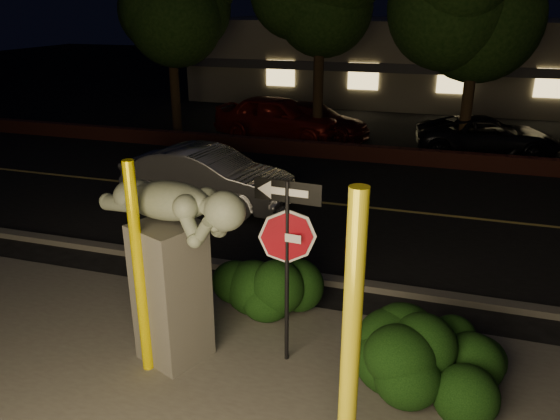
% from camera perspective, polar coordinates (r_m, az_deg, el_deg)
% --- Properties ---
extents(ground, '(90.00, 90.00, 0.00)m').
position_cam_1_polar(ground, '(16.52, 9.66, 3.82)').
color(ground, black).
rests_on(ground, ground).
extents(road, '(80.00, 8.00, 0.01)m').
position_cam_1_polar(road, '(13.69, 7.84, 0.38)').
color(road, black).
rests_on(road, ground).
extents(lane_marking, '(80.00, 0.12, 0.00)m').
position_cam_1_polar(lane_marking, '(13.69, 7.84, 0.43)').
color(lane_marking, tan).
rests_on(lane_marking, road).
extents(curb, '(80.00, 0.25, 0.12)m').
position_cam_1_polar(curb, '(9.99, 3.71, -7.15)').
color(curb, '#4C4944').
rests_on(curb, ground).
extents(brick_wall, '(40.00, 0.35, 0.50)m').
position_cam_1_polar(brick_wall, '(17.69, 10.33, 5.75)').
color(brick_wall, '#4F2019').
rests_on(brick_wall, ground).
extents(parking_lot, '(40.00, 12.00, 0.01)m').
position_cam_1_polar(parking_lot, '(23.27, 12.20, 8.58)').
color(parking_lot, black).
rests_on(parking_lot, ground).
extents(building, '(22.00, 10.20, 4.00)m').
position_cam_1_polar(building, '(30.87, 14.09, 15.08)').
color(building, '#736D5C').
rests_on(building, ground).
extents(yellow_pole_left, '(0.15, 0.15, 2.98)m').
position_cam_1_polar(yellow_pole_left, '(7.30, -14.52, -6.28)').
color(yellow_pole_left, '#F4D900').
rests_on(yellow_pole_left, ground).
extents(yellow_pole_right, '(0.17, 0.17, 3.40)m').
position_cam_1_polar(yellow_pole_right, '(5.06, 7.29, -16.19)').
color(yellow_pole_right, yellow).
rests_on(yellow_pole_right, ground).
extents(signpost, '(0.90, 0.11, 2.66)m').
position_cam_1_polar(signpost, '(7.07, 0.75, -2.89)').
color(signpost, black).
rests_on(signpost, ground).
extents(sculpture, '(2.49, 1.54, 2.73)m').
position_cam_1_polar(sculpture, '(7.35, -11.39, -4.12)').
color(sculpture, '#4C4944').
rests_on(sculpture, ground).
extents(hedge_center, '(2.09, 1.10, 1.05)m').
position_cam_1_polar(hedge_center, '(8.68, -1.33, -8.19)').
color(hedge_center, black).
rests_on(hedge_center, ground).
extents(hedge_right, '(2.02, 1.21, 1.26)m').
position_cam_1_polar(hedge_right, '(7.32, 15.72, -14.12)').
color(hedge_right, black).
rests_on(hedge_right, ground).
extents(hedge_far_right, '(1.49, 0.99, 0.99)m').
position_cam_1_polar(hedge_far_right, '(7.81, 17.87, -13.18)').
color(hedge_far_right, black).
rests_on(hedge_far_right, ground).
extents(silver_sedan, '(4.46, 1.97, 1.42)m').
position_cam_1_polar(silver_sedan, '(13.63, -7.57, 3.44)').
color(silver_sedan, '#BAB9BE').
rests_on(silver_sedan, ground).
extents(parked_car_red, '(4.86, 2.34, 1.60)m').
position_cam_1_polar(parked_car_red, '(20.45, -0.20, 9.67)').
color(parked_car_red, maroon).
rests_on(parked_car_red, ground).
extents(parked_car_darkred, '(4.60, 2.50, 1.27)m').
position_cam_1_polar(parked_car_darkred, '(20.72, 3.44, 9.31)').
color(parked_car_darkred, '#430F0E').
rests_on(parked_car_darkred, ground).
extents(parked_car_dark, '(4.79, 2.67, 1.27)m').
position_cam_1_polar(parked_car_dark, '(19.40, 20.78, 7.22)').
color(parked_car_dark, black).
rests_on(parked_car_dark, ground).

